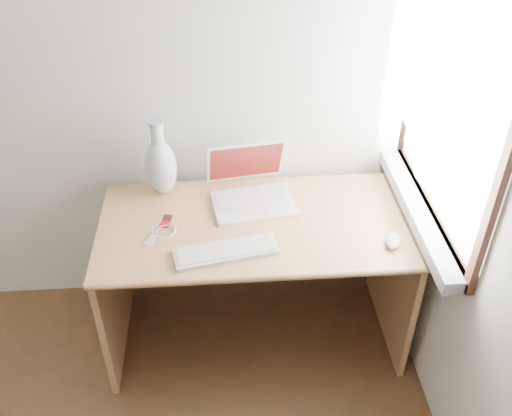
{
  "coord_description": "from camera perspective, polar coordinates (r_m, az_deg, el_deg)",
  "views": [
    {
      "loc": [
        0.86,
        -0.59,
        2.26
      ],
      "look_at": [
        1.0,
        1.35,
        0.8
      ],
      "focal_mm": 40.0,
      "sensor_mm": 36.0,
      "label": 1
    }
  ],
  "objects": [
    {
      "name": "laptop",
      "position": [
        2.59,
        -0.33,
        1.89
      ],
      "size": [
        0.4,
        0.35,
        0.25
      ],
      "rotation": [
        0.0,
        0.0,
        0.15
      ],
      "color": "white",
      "rests_on": "desk"
    },
    {
      "name": "ipod",
      "position": [
        2.52,
        -8.97,
        -1.29
      ],
      "size": [
        0.06,
        0.09,
        0.01
      ],
      "rotation": [
        0.0,
        0.0,
        -0.21
      ],
      "color": "red",
      "rests_on": "desk"
    },
    {
      "name": "cable_coil",
      "position": [
        2.47,
        -9.19,
        -2.23
      ],
      "size": [
        0.14,
        0.14,
        0.01
      ],
      "primitive_type": "torus",
      "rotation": [
        0.0,
        0.0,
        0.41
      ],
      "color": "white",
      "rests_on": "desk"
    },
    {
      "name": "back_wall",
      "position": [
        2.67,
        -23.21,
        12.87
      ],
      "size": [
        3.5,
        0.04,
        2.6
      ],
      "primitive_type": "cube",
      "color": "white",
      "rests_on": "floor"
    },
    {
      "name": "desk",
      "position": [
        2.68,
        -0.21,
        -3.79
      ],
      "size": [
        1.36,
        0.68,
        0.72
      ],
      "color": "tan",
      "rests_on": "floor"
    },
    {
      "name": "mouse",
      "position": [
        2.43,
        13.55,
        -3.2
      ],
      "size": [
        0.1,
        0.12,
        0.04
      ],
      "primitive_type": "ellipsoid",
      "rotation": [
        0.0,
        0.0,
        -0.39
      ],
      "color": "white",
      "rests_on": "desk"
    },
    {
      "name": "window",
      "position": [
        2.3,
        18.45,
        9.59
      ],
      "size": [
        0.11,
        0.99,
        1.1
      ],
      "color": "silver",
      "rests_on": "right_wall"
    },
    {
      "name": "remote",
      "position": [
        2.43,
        -10.52,
        -3.18
      ],
      "size": [
        0.06,
        0.07,
        0.01
      ],
      "primitive_type": "cube",
      "rotation": [
        0.0,
        0.0,
        -0.49
      ],
      "color": "white",
      "rests_on": "desk"
    },
    {
      "name": "external_keyboard",
      "position": [
        2.32,
        -3.0,
        -4.35
      ],
      "size": [
        0.44,
        0.21,
        0.02
      ],
      "rotation": [
        0.0,
        0.0,
        0.19
      ],
      "color": "white",
      "rests_on": "desk"
    },
    {
      "name": "vase",
      "position": [
        2.62,
        -9.52,
        4.28
      ],
      "size": [
        0.14,
        0.14,
        0.37
      ],
      "color": "silver",
      "rests_on": "desk"
    }
  ]
}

